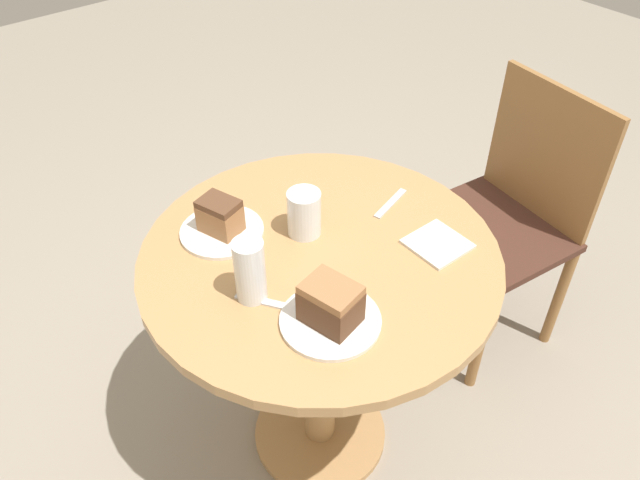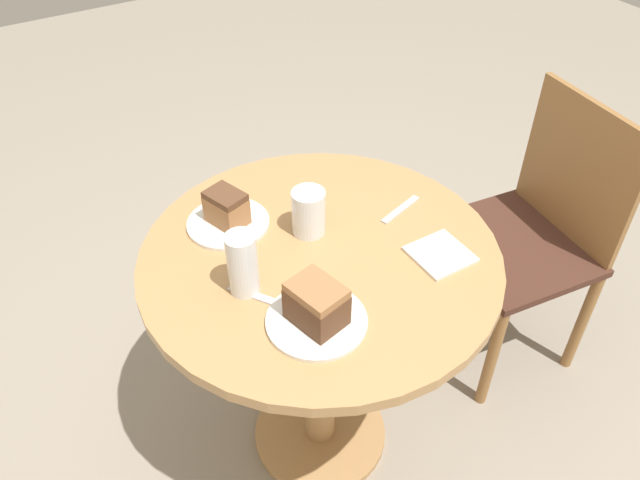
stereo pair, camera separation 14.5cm
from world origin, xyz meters
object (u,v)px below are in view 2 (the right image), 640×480
Objects in this scene: plate_far at (228,223)px; cake_slice_far at (226,208)px; glass_lemonade at (309,214)px; glass_water at (243,266)px; cake_slice_near at (316,304)px; chair at (532,231)px; plate_near at (317,321)px.

cake_slice_far reaches higher than plate_far.
glass_lemonade is 0.77× the size of glass_water.
glass_water reaches higher than cake_slice_far.
cake_slice_far is at bearing -177.52° from cake_slice_near.
chair is at bearing 77.64° from plate_far.
plate_far is (-0.39, -0.02, 0.00)m from plate_near.
plate_near is at bearing 0.00° from cake_slice_near.
plate_near is (0.19, -0.92, 0.30)m from chair.
glass_lemonade reaches higher than cake_slice_far.
cake_slice_far is 0.74× the size of glass_water.
plate_near is at bearing 26.24° from glass_water.
glass_water is at bearing -153.76° from cake_slice_near.
plate_far is 0.40m from cake_slice_near.
glass_lemonade is (-0.27, 0.14, 0.05)m from plate_near.
chair is 5.94× the size of glass_water.
plate_near is 0.05m from cake_slice_near.
plate_far is (-0.21, -0.94, 0.30)m from chair.
plate_far is 1.57× the size of cake_slice_near.
cake_slice_far is (0.00, 0.00, 0.05)m from plate_far.
chair is at bearing 91.09° from glass_water.
glass_water reaches higher than glass_lemonade.
glass_water is (0.02, -1.00, 0.36)m from chair.
plate_far is at bearing 180.00° from cake_slice_far.
cake_slice_near reaches higher than plate_near.
plate_near is 0.39m from plate_far.
glass_lemonade is at bearing 152.04° from plate_near.
glass_lemonade is at bearing 152.04° from cake_slice_near.
cake_slice_far is (-0.21, -0.94, 0.35)m from chair.
cake_slice_far is 0.96× the size of glass_lemonade.
cake_slice_far is 0.20m from glass_lemonade.
cake_slice_far is at bearing -177.52° from plate_near.
glass_water is at bearing -16.28° from plate_far.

